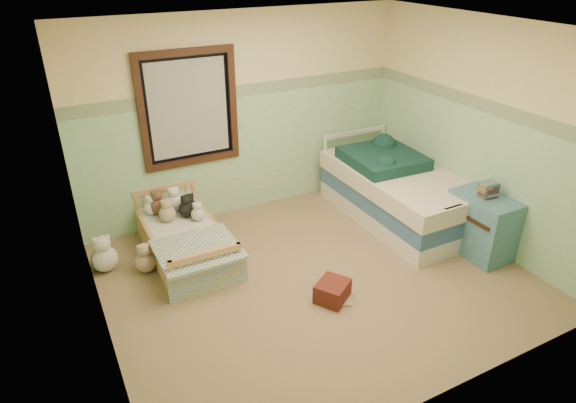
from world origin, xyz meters
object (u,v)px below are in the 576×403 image
twin_bed_frame (396,210)px  toddler_bed_frame (186,246)px  dresser (482,225)px  floor_book (340,300)px  red_pillow (332,291)px  plush_floor_tan (146,262)px  plush_floor_cream (105,259)px

twin_bed_frame → toddler_bed_frame: bearing=170.7°
dresser → floor_book: dresser is taller
floor_book → dresser: bearing=33.2°
toddler_bed_frame → floor_book: bearing=-54.3°
red_pillow → plush_floor_tan: bearing=138.6°
toddler_bed_frame → plush_floor_tan: plush_floor_tan is taller
plush_floor_cream → plush_floor_tan: bearing=-30.5°
plush_floor_cream → twin_bed_frame: size_ratio=0.14×
plush_floor_tan → red_pillow: 2.02m
plush_floor_cream → plush_floor_tan: 0.45m
toddler_bed_frame → floor_book: size_ratio=6.49×
dresser → red_pillow: 1.94m
plush_floor_cream → red_pillow: size_ratio=0.89×
floor_book → twin_bed_frame: bearing=67.7°
plush_floor_tan → floor_book: size_ratio=0.98×
toddler_bed_frame → twin_bed_frame: bearing=-9.3°
twin_bed_frame → dresser: 1.14m
red_pillow → floor_book: red_pillow is taller
plush_floor_cream → floor_book: size_ratio=1.20×
twin_bed_frame → red_pillow: twin_bed_frame is taller
plush_floor_tan → twin_bed_frame: (3.12, -0.31, -0.01)m
plush_floor_tan → dresser: bearing=-21.8°
dresser → floor_book: (-1.87, -0.02, -0.34)m
toddler_bed_frame → red_pillow: 1.79m
twin_bed_frame → dresser: bearing=-73.3°
toddler_bed_frame → twin_bed_frame: 2.67m
dresser → red_pillow: (-1.92, 0.04, -0.25)m
dresser → toddler_bed_frame: bearing=153.1°
plush_floor_cream → red_pillow: bearing=-39.5°
toddler_bed_frame → plush_floor_cream: 0.87m
toddler_bed_frame → dresser: bearing=-26.9°
floor_book → plush_floor_cream: bearing=173.1°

